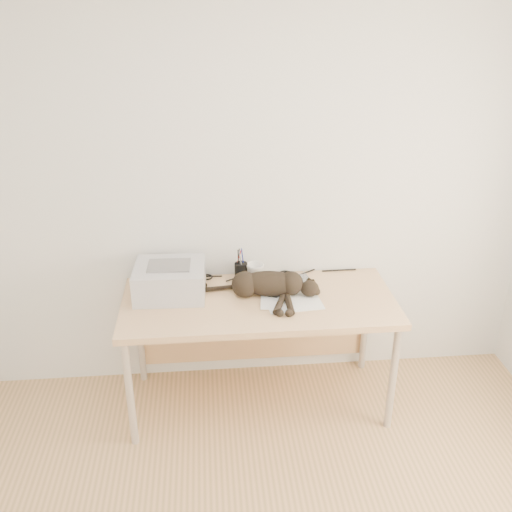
{
  "coord_description": "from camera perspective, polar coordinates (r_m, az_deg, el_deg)",
  "views": [
    {
      "loc": [
        -0.29,
        -1.51,
        2.39
      ],
      "look_at": [
        -0.02,
        1.34,
        1.05
      ],
      "focal_mm": 40.0,
      "sensor_mm": 36.0,
      "label": 1
    }
  ],
  "objects": [
    {
      "name": "remote_black",
      "position": [
        3.44,
        2.07,
        -3.29
      ],
      "size": [
        0.12,
        0.21,
        0.02
      ],
      "primitive_type": "cube",
      "rotation": [
        0.0,
        0.0,
        -0.37
      ],
      "color": "black",
      "rests_on": "desk"
    },
    {
      "name": "papers",
      "position": [
        3.33,
        3.51,
        -4.51
      ],
      "size": [
        0.37,
        0.28,
        0.01
      ],
      "color": "white",
      "rests_on": "desk"
    },
    {
      "name": "mug",
      "position": [
        3.55,
        -0.1,
        -1.58
      ],
      "size": [
        0.14,
        0.14,
        0.1
      ],
      "primitive_type": "imported",
      "rotation": [
        0.0,
        0.0,
        0.28
      ],
      "color": "white",
      "rests_on": "desk"
    },
    {
      "name": "wall_back",
      "position": [
        3.44,
        -0.27,
        6.7
      ],
      "size": [
        3.5,
        0.0,
        3.5
      ],
      "primitive_type": "plane",
      "rotation": [
        1.57,
        0.0,
        0.0
      ],
      "color": "silver",
      "rests_on": "floor"
    },
    {
      "name": "cat",
      "position": [
        3.36,
        1.02,
        -2.92
      ],
      "size": [
        0.69,
        0.37,
        0.16
      ],
      "rotation": [
        0.0,
        0.0,
        -0.14
      ],
      "color": "black",
      "rests_on": "desk"
    },
    {
      "name": "remote_grey",
      "position": [
        3.54,
        5.09,
        -2.59
      ],
      "size": [
        0.07,
        0.19,
        0.02
      ],
      "primitive_type": "cube",
      "rotation": [
        0.0,
        0.0,
        0.13
      ],
      "color": "slate",
      "rests_on": "desk"
    },
    {
      "name": "cable_tangle",
      "position": [
        3.61,
        -0.19,
        -1.92
      ],
      "size": [
        1.36,
        0.09,
        0.01
      ],
      "primitive_type": null,
      "color": "black",
      "rests_on": "desk"
    },
    {
      "name": "desk",
      "position": [
        3.49,
        0.15,
        -5.63
      ],
      "size": [
        1.6,
        0.7,
        0.74
      ],
      "color": "tan",
      "rests_on": "floor"
    },
    {
      "name": "printer",
      "position": [
        3.4,
        -8.59,
        -2.38
      ],
      "size": [
        0.42,
        0.36,
        0.19
      ],
      "color": "#A9A9AE",
      "rests_on": "desk"
    },
    {
      "name": "pen_cup",
      "position": [
        3.55,
        -1.51,
        -1.5
      ],
      "size": [
        0.08,
        0.08,
        0.21
      ],
      "color": "black",
      "rests_on": "desk"
    },
    {
      "name": "mouse",
      "position": [
        3.51,
        5.32,
        -2.64
      ],
      "size": [
        0.07,
        0.12,
        0.04
      ],
      "primitive_type": "ellipsoid",
      "rotation": [
        0.0,
        0.0,
        -0.03
      ],
      "color": "white",
      "rests_on": "desk"
    }
  ]
}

